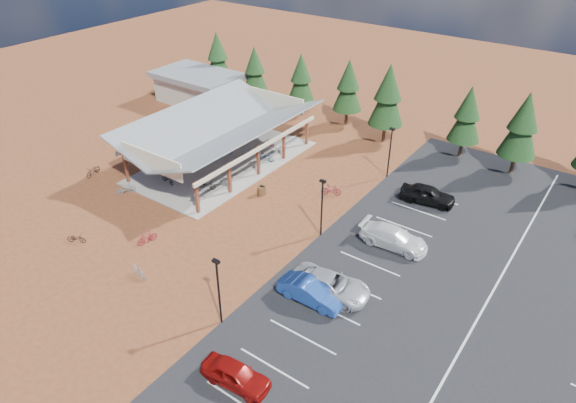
{
  "coord_description": "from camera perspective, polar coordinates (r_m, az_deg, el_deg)",
  "views": [
    {
      "loc": [
        22.65,
        -27.17,
        24.38
      ],
      "look_at": [
        2.12,
        1.46,
        2.46
      ],
      "focal_mm": 32.0,
      "sensor_mm": 36.0,
      "label": 1
    }
  ],
  "objects": [
    {
      "name": "bike_15",
      "position": [
        46.98,
        4.81,
        1.3
      ],
      "size": [
        1.89,
        1.29,
        1.11
      ],
      "primitive_type": "imported",
      "rotation": [
        0.0,
        0.0,
        2.03
      ],
      "color": "maroon",
      "rests_on": "ground"
    },
    {
      "name": "bike_8",
      "position": [
        53.61,
        -20.84,
        3.2
      ],
      "size": [
        1.13,
        2.0,
        0.99
      ],
      "primitive_type": "imported",
      "rotation": [
        0.0,
        0.0,
        0.26
      ],
      "color": "black",
      "rests_on": "ground"
    },
    {
      "name": "pine_1",
      "position": [
        66.35,
        -3.71,
        14.43
      ],
      "size": [
        3.2,
        3.2,
        7.44
      ],
      "color": "#382314",
      "rests_on": "ground"
    },
    {
      "name": "bike_9",
      "position": [
        49.34,
        -17.59,
        1.36
      ],
      "size": [
        1.41,
        1.75,
        1.07
      ],
      "primitive_type": "imported",
      "rotation": [
        0.0,
        0.0,
        2.55
      ],
      "color": "gray",
      "rests_on": "ground"
    },
    {
      "name": "pine_4",
      "position": [
        56.21,
        11.05,
        11.51
      ],
      "size": [
        3.76,
        3.76,
        8.75
      ],
      "color": "#382314",
      "rests_on": "ground"
    },
    {
      "name": "lamp_post_0",
      "position": [
        32.63,
        -7.74,
        -9.46
      ],
      "size": [
        0.5,
        0.25,
        5.14
      ],
      "color": "black",
      "rests_on": "ground"
    },
    {
      "name": "outbuilding",
      "position": [
        68.68,
        -9.95,
        12.43
      ],
      "size": [
        11.0,
        7.0,
        3.9
      ],
      "color": "#ADA593",
      "rests_on": "ground"
    },
    {
      "name": "car_1",
      "position": [
        35.32,
        2.57,
        -9.99
      ],
      "size": [
        4.74,
        1.76,
        1.55
      ],
      "primitive_type": "imported",
      "rotation": [
        0.0,
        0.0,
        1.6
      ],
      "color": "navy",
      "rests_on": "asphalt_lot"
    },
    {
      "name": "bike_0",
      "position": [
        49.91,
        -13.23,
        2.46
      ],
      "size": [
        1.8,
        0.85,
        0.91
      ],
      "primitive_type": "imported",
      "rotation": [
        0.0,
        0.0,
        1.42
      ],
      "color": "black",
      "rests_on": "concrete_pad"
    },
    {
      "name": "bike_6",
      "position": [
        52.69,
        -2.47,
        5.02
      ],
      "size": [
        1.91,
        0.83,
        0.97
      ],
      "primitive_type": "imported",
      "rotation": [
        0.0,
        0.0,
        1.67
      ],
      "color": "navy",
      "rests_on": "concrete_pad"
    },
    {
      "name": "lamp_post_2",
      "position": [
        49.65,
        11.27,
        5.71
      ],
      "size": [
        0.5,
        0.25,
        5.14
      ],
      "color": "black",
      "rests_on": "ground"
    },
    {
      "name": "car_4",
      "position": [
        47.2,
        15.25,
        0.77
      ],
      "size": [
        5.05,
        2.67,
        1.64
      ],
      "primitive_type": "imported",
      "rotation": [
        0.0,
        0.0,
        1.73
      ],
      "color": "black",
      "rests_on": "asphalt_lot"
    },
    {
      "name": "pine_3",
      "position": [
        60.25,
        6.72,
        12.68
      ],
      "size": [
        3.35,
        3.35,
        7.8
      ],
      "color": "#382314",
      "rests_on": "ground"
    },
    {
      "name": "bike_1",
      "position": [
        54.01,
        -9.87,
        5.29
      ],
      "size": [
        1.77,
        0.93,
        1.03
      ],
      "primitive_type": "imported",
      "rotation": [
        0.0,
        0.0,
        1.85
      ],
      "color": "#989BA1",
      "rests_on": "concrete_pad"
    },
    {
      "name": "car_0",
      "position": [
        30.73,
        -5.81,
        -18.59
      ],
      "size": [
        4.32,
        2.1,
        1.42
      ],
      "primitive_type": "imported",
      "rotation": [
        0.0,
        0.0,
        1.67
      ],
      "color": "maroon",
      "rests_on": "asphalt_lot"
    },
    {
      "name": "car_2",
      "position": [
        35.92,
        4.68,
        -9.21
      ],
      "size": [
        5.94,
        3.29,
        1.57
      ],
      "primitive_type": "imported",
      "rotation": [
        0.0,
        0.0,
        1.69
      ],
      "color": "#A9ABB2",
      "rests_on": "asphalt_lot"
    },
    {
      "name": "bike_5",
      "position": [
        48.32,
        -7.04,
        2.07
      ],
      "size": [
        1.53,
        0.66,
        0.89
      ],
      "primitive_type": "imported",
      "rotation": [
        0.0,
        0.0,
        1.4
      ],
      "color": "gray",
      "rests_on": "concrete_pad"
    },
    {
      "name": "concrete_pad",
      "position": [
        53.16,
        -7.17,
        4.39
      ],
      "size": [
        10.6,
        18.6,
        0.1
      ],
      "primitive_type": "cube",
      "color": "gray",
      "rests_on": "ground"
    },
    {
      "name": "bike_4",
      "position": [
        48.3,
        -9.0,
        1.91
      ],
      "size": [
        1.86,
        1.1,
        0.92
      ],
      "primitive_type": "imported",
      "rotation": [
        0.0,
        0.0,
        1.87
      ],
      "color": "black",
      "rests_on": "concrete_pad"
    },
    {
      "name": "bike_12",
      "position": [
        44.12,
        -22.48,
        -3.79
      ],
      "size": [
        1.62,
        1.21,
        0.82
      ],
      "primitive_type": "imported",
      "rotation": [
        0.0,
        0.0,
        2.06
      ],
      "color": "black",
      "rests_on": "ground"
    },
    {
      "name": "trash_bin_1",
      "position": [
        47.07,
        -2.81,
        1.29
      ],
      "size": [
        0.6,
        0.6,
        0.9
      ],
      "primitive_type": "cylinder",
      "color": "#4F351C",
      "rests_on": "ground"
    },
    {
      "name": "bike_11",
      "position": [
        42.18,
        -15.39,
        -3.88
      ],
      "size": [
        0.87,
        1.8,
        1.04
      ],
      "primitive_type": "imported",
      "rotation": [
        0.0,
        0.0,
        -0.23
      ],
      "color": "maroon",
      "rests_on": "ground"
    },
    {
      "name": "pine_0",
      "position": [
        71.07,
        -7.83,
        15.73
      ],
      "size": [
        3.47,
        3.47,
        8.08
      ],
      "color": "#382314",
      "rests_on": "ground"
    },
    {
      "name": "bike_2",
      "position": [
        54.55,
        -6.97,
        5.71
      ],
      "size": [
        1.71,
        1.0,
        0.85
      ],
      "primitive_type": "imported",
      "rotation": [
        0.0,
        0.0,
        1.86
      ],
      "color": "#223A96",
      "rests_on": "concrete_pad"
    },
    {
      "name": "pine_6",
      "position": [
        53.32,
        24.64,
        7.74
      ],
      "size": [
        3.59,
        3.59,
        8.36
      ],
      "color": "#382314",
      "rests_on": "ground"
    },
    {
      "name": "bike_3",
      "position": [
        58.19,
        -5.13,
        7.67
      ],
      "size": [
        1.8,
        0.59,
        1.07
      ],
      "primitive_type": "imported",
      "rotation": [
        0.0,
        0.0,
        1.52
      ],
      "color": "maroon",
      "rests_on": "concrete_pad"
    },
    {
      "name": "pine_2",
      "position": [
        62.92,
        1.46,
        13.58
      ],
      "size": [
        3.25,
        3.25,
        7.56
      ],
      "color": "#382314",
      "rests_on": "ground"
    },
    {
      "name": "trash_bin_0",
      "position": [
        46.89,
        -3.04,
        1.15
      ],
      "size": [
        0.6,
        0.6,
        0.9
      ],
      "primitive_type": "cylinder",
      "color": "#4F351C",
      "rests_on": "ground"
    },
    {
      "name": "bike_13",
      "position": [
        38.96,
        -16.24,
        -7.46
      ],
      "size": [
        1.69,
        0.73,
        0.98
      ],
      "primitive_type": "imported",
      "rotation": [
        0.0,
        0.0,
        4.54
      ],
      "color": "#919599",
      "rests_on": "ground"
    },
    {
      "name": "asphalt_lot",
      "position": [
        39.0,
        21.68,
        -9.52
      ],
      "size": [
        27.0,
        44.0,
        0.04
      ],
      "primitive_type": "cube",
      "color": "black",
      "rests_on": "ground"
    },
    {
      "name": "bike_pavilion",
      "position": [
        51.54,
        -7.45,
        8.11
      ],
      "size": [
        11.65,
        19.4,
        4.97
      ],
      "color": "#502317",
      "rests_on": "concrete_pad"
    },
    {
      "name": "ground",
      "position": [
        42.96,
        -3.43,
        -2.75
      ],
      "size": [
        140.0,
        140.0,
        0.0
      ],
      "primitive_type": "plane",
      "color": "brown",
      "rests_on": "ground"
    },
    {
      "name": "lamp_post_1",
      "position": [
        40.26,
        3.79,
        -0.3
      ],
      "size": [
        0.5,
        0.25,
        5.14
      ],
      "color": "black",
      "rests_on": "ground"
    },
    {
      "name": "bike_7",
      "position": [
        55.65,
        -2.11,
        6.5
      ],
      "size": [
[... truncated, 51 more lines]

